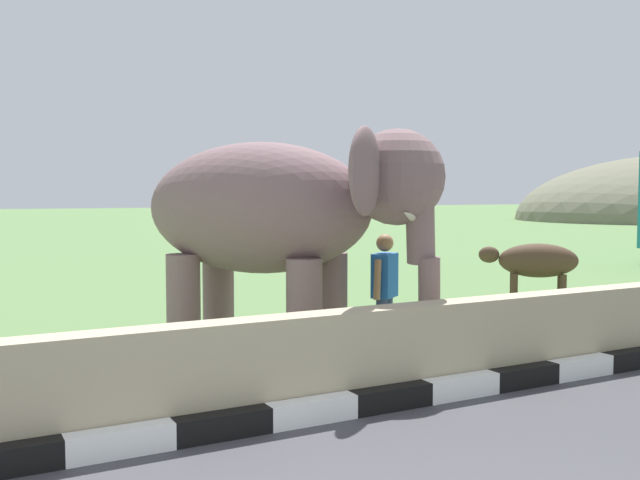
# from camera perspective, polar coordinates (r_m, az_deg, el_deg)

# --- Properties ---
(striped_curb) EXTENTS (16.20, 0.20, 0.24)m
(striped_curb) POSITION_cam_1_polar(r_m,az_deg,el_deg) (6.51, -11.60, -14.87)
(striped_curb) COLOR white
(striped_curb) RESTS_ON ground_plane
(barrier_parapet) EXTENTS (28.00, 0.36, 1.00)m
(barrier_parapet) POSITION_cam_1_polar(r_m,az_deg,el_deg) (7.64, 5.03, -9.06)
(barrier_parapet) COLOR tan
(barrier_parapet) RESTS_ON ground_plane
(elephant) EXTENTS (3.74, 3.91, 2.97)m
(elephant) POSITION_cam_1_polar(r_m,az_deg,el_deg) (9.19, -2.97, 2.21)
(elephant) COLOR #7A5D61
(elephant) RESTS_ON ground_plane
(person_handler) EXTENTS (0.59, 0.46, 1.66)m
(person_handler) POSITION_cam_1_polar(r_m,az_deg,el_deg) (9.54, 5.15, -3.91)
(person_handler) COLOR navy
(person_handler) RESTS_ON ground_plane
(cow_near) EXTENTS (1.74, 1.50, 1.23)m
(cow_near) POSITION_cam_1_polar(r_m,az_deg,el_deg) (14.49, 16.76, -1.67)
(cow_near) COLOR #473323
(cow_near) RESTS_ON ground_plane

